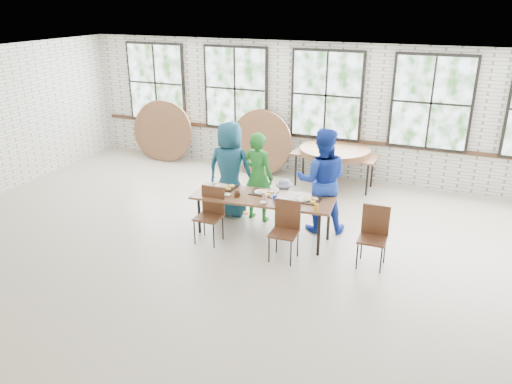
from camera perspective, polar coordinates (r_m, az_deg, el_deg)
room at (r=11.28m, az=8.04°, el=10.67°), size 12.00×12.00×12.00m
dining_table at (r=8.46m, az=0.80°, el=-0.85°), size 2.46×1.01×0.74m
chair_near_left at (r=8.42m, az=-5.18°, el=-2.02°), size 0.42×0.41×0.95m
chair_near_right at (r=7.85m, az=3.42°, el=-3.77°), size 0.44×0.42×0.95m
chair_spare at (r=7.86m, az=13.33°, el=-4.33°), size 0.43×0.41×0.95m
adult_teal at (r=9.29m, az=-2.98°, el=2.61°), size 0.91×0.62×1.81m
adult_green at (r=9.09m, az=0.23°, el=1.77°), size 0.66×0.48×1.67m
toddler at (r=9.07m, az=3.19°, el=-1.06°), size 0.59×0.39×0.86m
adult_blue at (r=8.71m, az=7.53°, el=1.31°), size 1.06×0.93×1.86m
storage_table at (r=10.90m, az=8.96°, el=4.05°), size 1.82×0.79×0.74m
tabletop_clutter at (r=8.39m, az=1.21°, el=-0.50°), size 2.04×0.65×0.11m
round_tops_stacked at (r=10.87m, az=9.00°, el=4.65°), size 1.50×1.50×0.13m
round_tops_leaning at (r=12.21m, az=-5.34°, el=6.34°), size 4.32×0.49×1.48m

